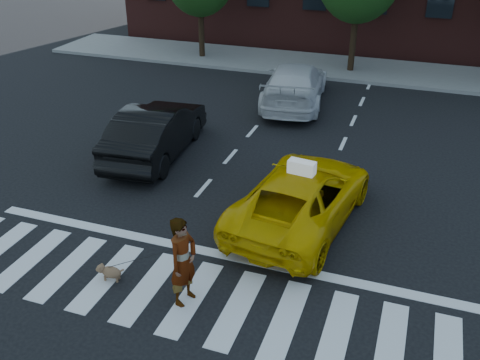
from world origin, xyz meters
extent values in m
plane|color=black|center=(0.00, 0.00, 0.00)|extent=(120.00, 120.00, 0.00)
cube|color=silver|center=(0.00, 0.00, 0.01)|extent=(13.00, 2.40, 0.01)
cube|color=silver|center=(0.00, 1.60, 0.01)|extent=(12.00, 0.30, 0.01)
cube|color=slate|center=(0.00, 17.50, 0.07)|extent=(30.00, 4.00, 0.15)
cylinder|color=black|center=(-7.00, 17.00, 1.62)|extent=(0.28, 0.28, 3.25)
cylinder|color=black|center=(0.50, 17.00, 1.77)|extent=(0.28, 0.28, 3.55)
imported|color=#D7A804|center=(1.40, 3.64, 0.73)|extent=(3.08, 5.50, 1.45)
imported|color=black|center=(-3.85, 5.98, 0.82)|extent=(2.19, 5.12, 1.64)
imported|color=silver|center=(-0.93, 12.07, 0.80)|extent=(2.96, 5.79, 1.61)
imported|color=#999999|center=(-0.08, -0.11, 0.97)|extent=(0.61, 0.80, 1.94)
ellipsoid|color=#9C814F|center=(-1.84, -0.04, 0.20)|extent=(0.49, 0.32, 0.26)
sphere|color=#9C814F|center=(-2.07, -0.08, 0.27)|extent=(0.22, 0.22, 0.19)
sphere|color=#9C814F|center=(-2.14, -0.09, 0.24)|extent=(0.10, 0.10, 0.09)
cylinder|color=#9C814F|center=(-1.62, 0.00, 0.27)|extent=(0.14, 0.06, 0.11)
sphere|color=#9C814F|center=(-2.08, -0.01, 0.33)|extent=(0.08, 0.08, 0.07)
sphere|color=#9C814F|center=(-2.06, -0.14, 0.33)|extent=(0.08, 0.08, 0.07)
cylinder|color=#9C814F|center=(-1.97, -0.12, 0.06)|extent=(0.06, 0.06, 0.12)
cylinder|color=#9C814F|center=(-1.99, 0.00, 0.06)|extent=(0.06, 0.06, 0.12)
cylinder|color=#9C814F|center=(-1.70, -0.07, 0.06)|extent=(0.06, 0.06, 0.12)
cylinder|color=#9C814F|center=(-1.72, 0.04, 0.06)|extent=(0.06, 0.06, 0.12)
cube|color=white|center=(1.40, 3.44, 1.61)|extent=(0.68, 0.36, 0.32)
camera|label=1|loc=(3.80, -7.74, 7.29)|focal=40.00mm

